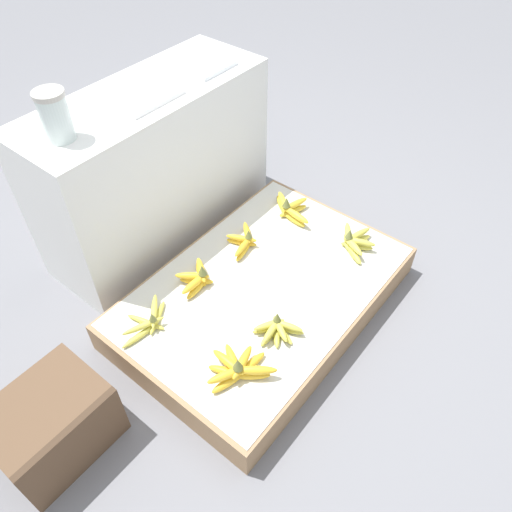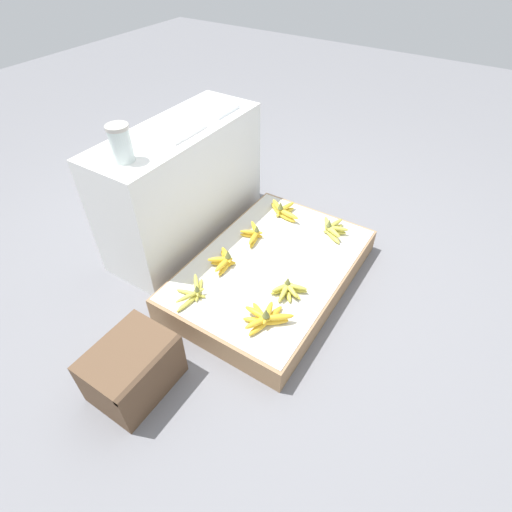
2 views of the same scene
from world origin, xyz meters
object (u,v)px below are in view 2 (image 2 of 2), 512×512
at_px(banana_bunch_middle_midright, 254,234).
at_px(banana_bunch_middle_right, 283,210).
at_px(banana_bunch_front_left, 265,318).
at_px(banana_bunch_front_right, 332,229).
at_px(banana_bunch_middle_midleft, 224,261).
at_px(glass_jar, 121,143).
at_px(foam_tray_white, 176,130).
at_px(wooden_crate, 133,369).
at_px(banana_bunch_middle_left, 193,293).
at_px(banana_bunch_front_midleft, 288,290).

relative_size(banana_bunch_middle_midright, banana_bunch_middle_right, 0.82).
relative_size(banana_bunch_front_left, banana_bunch_front_right, 1.18).
bearing_deg(banana_bunch_front_right, banana_bunch_middle_right, 90.29).
relative_size(banana_bunch_front_left, banana_bunch_middle_midleft, 1.25).
xyz_separation_m(glass_jar, foam_tray_white, (0.38, -0.00, -0.08)).
height_order(banana_bunch_middle_midright, glass_jar, glass_jar).
relative_size(wooden_crate, banana_bunch_front_right, 1.82).
relative_size(banana_bunch_middle_left, foam_tray_white, 0.99).
bearing_deg(wooden_crate, banana_bunch_middle_midright, 1.71).
distance_m(banana_bunch_front_right, glass_jar, 1.30).
bearing_deg(foam_tray_white, banana_bunch_front_left, -117.66).
distance_m(banana_bunch_front_left, banana_bunch_front_midleft, 0.23).
xyz_separation_m(banana_bunch_front_right, banana_bunch_middle_right, (-0.00, 0.35, 0.00)).
bearing_deg(banana_bunch_front_left, foam_tray_white, 62.34).
distance_m(banana_bunch_middle_right, foam_tray_white, 0.83).
height_order(banana_bunch_front_midleft, glass_jar, glass_jar).
bearing_deg(banana_bunch_middle_left, banana_bunch_middle_midright, -0.40).
height_order(banana_bunch_middle_midleft, glass_jar, glass_jar).
bearing_deg(glass_jar, banana_bunch_middle_midleft, -71.28).
bearing_deg(banana_bunch_front_midleft, banana_bunch_middle_right, 32.03).
relative_size(banana_bunch_middle_midright, foam_tray_white, 0.81).
xyz_separation_m(banana_bunch_front_midleft, banana_bunch_middle_left, (-0.28, 0.41, -0.00)).
xyz_separation_m(wooden_crate, banana_bunch_front_right, (1.34, -0.35, 0.05)).
xyz_separation_m(banana_bunch_middle_left, banana_bunch_middle_midleft, (0.28, 0.00, 0.01)).
xyz_separation_m(banana_bunch_front_midleft, banana_bunch_middle_midleft, (-0.00, 0.41, 0.01)).
distance_m(banana_bunch_middle_midleft, banana_bunch_middle_midright, 0.30).
xyz_separation_m(banana_bunch_middle_left, glass_jar, (0.12, 0.45, 0.66)).
xyz_separation_m(banana_bunch_front_left, banana_bunch_front_right, (0.82, 0.02, -0.00)).
bearing_deg(foam_tray_white, banana_bunch_front_right, -66.15).
distance_m(banana_bunch_front_right, banana_bunch_middle_right, 0.35).
height_order(banana_bunch_middle_midleft, banana_bunch_middle_right, banana_bunch_middle_right).
height_order(banana_bunch_front_right, banana_bunch_middle_left, banana_bunch_front_right).
distance_m(banana_bunch_middle_left, glass_jar, 0.81).
distance_m(wooden_crate, banana_bunch_middle_midleft, 0.75).
bearing_deg(banana_bunch_middle_midright, foam_tray_white, 98.82).
bearing_deg(banana_bunch_middle_left, banana_bunch_middle_right, -2.51).
xyz_separation_m(banana_bunch_front_left, glass_jar, (0.07, 0.85, 0.65)).
relative_size(banana_bunch_front_midleft, foam_tray_white, 0.65).
relative_size(banana_bunch_middle_midright, glass_jar, 1.20).
distance_m(banana_bunch_front_right, banana_bunch_middle_midright, 0.48).
bearing_deg(banana_bunch_front_midleft, banana_bunch_middle_midright, 54.10).
relative_size(wooden_crate, banana_bunch_middle_midleft, 1.93).
bearing_deg(banana_bunch_middle_right, foam_tray_white, 127.04).
xyz_separation_m(wooden_crate, banana_bunch_middle_left, (0.47, 0.04, 0.04)).
relative_size(banana_bunch_front_right, banana_bunch_middle_right, 0.79).
xyz_separation_m(banana_bunch_front_left, banana_bunch_front_midleft, (0.23, -0.00, -0.01)).
height_order(banana_bunch_middle_left, foam_tray_white, foam_tray_white).
xyz_separation_m(banana_bunch_front_right, glass_jar, (-0.75, 0.84, 0.65)).
bearing_deg(banana_bunch_front_right, banana_bunch_middle_midright, 128.01).
distance_m(banana_bunch_middle_left, banana_bunch_middle_right, 0.87).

